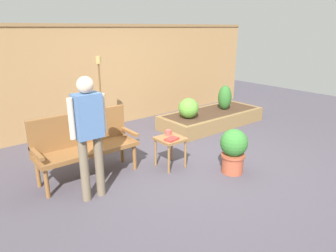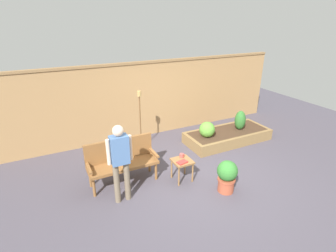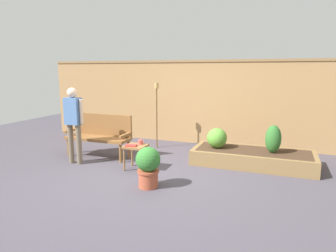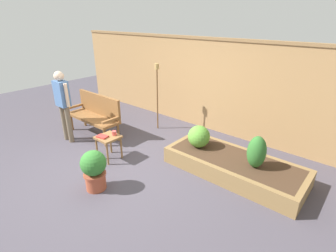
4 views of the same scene
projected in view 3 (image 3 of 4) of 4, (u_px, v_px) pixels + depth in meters
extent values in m
plane|color=#47424C|center=(151.00, 172.00, 5.72)|extent=(14.00, 14.00, 0.00)
cube|color=#A37A4C|center=(191.00, 103.00, 7.91)|extent=(8.40, 0.10, 2.10)
cube|color=olive|center=(191.00, 61.00, 7.72)|extent=(8.40, 0.14, 0.06)
cylinder|color=brown|center=(129.00, 149.00, 6.60)|extent=(0.06, 0.06, 0.40)
cylinder|color=brown|center=(121.00, 153.00, 6.27)|extent=(0.06, 0.06, 0.40)
cylinder|color=brown|center=(79.00, 144.00, 7.06)|extent=(0.06, 0.06, 0.40)
cylinder|color=brown|center=(68.00, 148.00, 6.73)|extent=(0.06, 0.06, 0.40)
cube|color=brown|center=(98.00, 138.00, 6.62)|extent=(1.44, 0.48, 0.06)
cube|color=brown|center=(103.00, 125.00, 6.76)|extent=(1.44, 0.06, 0.48)
cube|color=brown|center=(72.00, 130.00, 6.84)|extent=(0.06, 0.48, 0.04)
cube|color=brown|center=(126.00, 135.00, 6.36)|extent=(0.06, 0.48, 0.04)
cylinder|color=olive|center=(147.00, 157.00, 5.94)|extent=(0.04, 0.04, 0.44)
cylinder|color=olive|center=(140.00, 162.00, 5.64)|extent=(0.04, 0.04, 0.44)
cylinder|color=olive|center=(132.00, 155.00, 6.05)|extent=(0.04, 0.04, 0.44)
cylinder|color=olive|center=(124.00, 160.00, 5.75)|extent=(0.04, 0.04, 0.44)
cube|color=olive|center=(136.00, 146.00, 5.80)|extent=(0.40, 0.40, 0.04)
cylinder|color=#CC4C47|center=(140.00, 142.00, 5.88)|extent=(0.09, 0.09, 0.08)
torus|color=#CC4C47|center=(143.00, 142.00, 5.86)|extent=(0.06, 0.01, 0.06)
cube|color=#B2332D|center=(131.00, 145.00, 5.73)|extent=(0.23, 0.18, 0.03)
cylinder|color=#A84C33|center=(148.00, 180.00, 4.97)|extent=(0.32, 0.32, 0.26)
cylinder|color=#A84C33|center=(148.00, 171.00, 4.94)|extent=(0.36, 0.36, 0.04)
sphere|color=#33752D|center=(148.00, 159.00, 4.91)|extent=(0.41, 0.41, 0.41)
cube|color=olive|center=(250.00, 164.00, 5.72)|extent=(2.40, 0.09, 0.30)
cube|color=olive|center=(255.00, 152.00, 6.56)|extent=(2.40, 0.09, 0.30)
cube|color=olive|center=(198.00, 152.00, 6.54)|extent=(0.09, 0.82, 0.30)
cube|color=olive|center=(315.00, 164.00, 5.73)|extent=(0.09, 0.82, 0.30)
cube|color=#422D1E|center=(253.00, 158.00, 6.14)|extent=(2.22, 0.82, 0.30)
cylinder|color=brown|center=(217.00, 146.00, 6.33)|extent=(0.04, 0.04, 0.06)
sphere|color=#569333|center=(217.00, 138.00, 6.30)|extent=(0.42, 0.42, 0.42)
cylinder|color=brown|center=(272.00, 151.00, 5.95)|extent=(0.04, 0.04, 0.06)
ellipsoid|color=#2D6628|center=(273.00, 139.00, 5.90)|extent=(0.30, 0.30, 0.55)
cylinder|color=brown|center=(157.00, 118.00, 7.41)|extent=(0.03, 0.03, 1.47)
cylinder|color=#AD894C|center=(156.00, 86.00, 7.26)|extent=(0.10, 0.10, 0.13)
cylinder|color=#70604C|center=(79.00, 144.00, 6.16)|extent=(0.11, 0.11, 0.82)
cylinder|color=#70604C|center=(71.00, 144.00, 6.23)|extent=(0.11, 0.11, 0.82)
cube|color=#4C70A3|center=(73.00, 111.00, 6.07)|extent=(0.32, 0.20, 0.54)
cylinder|color=beige|center=(81.00, 112.00, 6.00)|extent=(0.07, 0.07, 0.49)
cylinder|color=beige|center=(65.00, 111.00, 6.14)|extent=(0.07, 0.07, 0.49)
sphere|color=beige|center=(72.00, 93.00, 6.00)|extent=(0.20, 0.20, 0.20)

